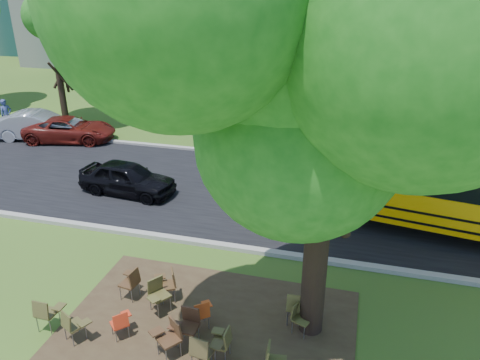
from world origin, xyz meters
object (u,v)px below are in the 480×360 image
(chair_9, at_px, (168,282))
(chair_11, at_px, (202,312))
(chair_3, at_px, (170,335))
(chair_13, at_px, (297,305))
(bg_car_red, at_px, (70,129))
(chair_1, at_px, (72,324))
(black_car, at_px, (127,178))
(chair_8, at_px, (131,281))
(chair_10, at_px, (157,292))
(bg_car_silver, at_px, (39,126))
(school_bus, at_px, (464,187))
(chair_4, at_px, (203,349))
(chair_0, at_px, (46,311))
(main_tree, at_px, (329,85))
(pedestrian_a, at_px, (6,115))
(chair_12, at_px, (300,316))
(chair_5, at_px, (188,323))
(chair_2, at_px, (121,322))
(chair_6, at_px, (223,340))
(chair_7, at_px, (274,360))

(chair_9, bearing_deg, chair_11, -152.17)
(chair_3, height_order, chair_13, chair_3)
(bg_car_red, bearing_deg, chair_1, -158.60)
(black_car, bearing_deg, chair_8, -146.63)
(chair_10, relative_size, bg_car_silver, 0.21)
(chair_3, xyz_separation_m, chair_8, (-1.77, 1.62, -0.02))
(school_bus, bearing_deg, chair_4, -119.41)
(school_bus, bearing_deg, chair_0, -134.51)
(chair_9, xyz_separation_m, chair_11, (1.20, -0.82, -0.06))
(main_tree, height_order, pedestrian_a, main_tree)
(chair_1, xyz_separation_m, chair_10, (1.43, 1.52, 0.05))
(chair_10, bearing_deg, main_tree, 128.89)
(chair_4, relative_size, black_car, 0.25)
(chair_11, distance_m, pedestrian_a, 19.67)
(chair_9, bearing_deg, bg_car_red, 15.40)
(bg_car_red, bearing_deg, chair_12, -141.56)
(pedestrian_a, bearing_deg, bg_car_silver, -85.93)
(chair_0, bearing_deg, chair_4, -2.22)
(chair_8, height_order, chair_11, chair_8)
(chair_10, bearing_deg, chair_5, 86.82)
(chair_9, relative_size, chair_10, 0.99)
(chair_2, distance_m, black_car, 8.14)
(chair_9, bearing_deg, chair_6, -156.90)
(bg_car_silver, bearing_deg, pedestrian_a, 59.74)
(chair_1, relative_size, bg_car_red, 0.19)
(school_bus, xyz_separation_m, chair_3, (-6.96, -7.46, -1.11))
(chair_12, height_order, bg_car_silver, bg_car_silver)
(chair_3, bearing_deg, bg_car_red, -12.37)
(chair_6, height_order, chair_13, chair_13)
(chair_4, height_order, pedestrian_a, pedestrian_a)
(chair_2, bearing_deg, chair_11, -21.96)
(school_bus, bearing_deg, chair_2, -129.79)
(school_bus, bearing_deg, main_tree, -115.85)
(chair_4, bearing_deg, chair_7, 12.23)
(chair_4, distance_m, chair_12, 2.48)
(chair_3, distance_m, chair_11, 1.07)
(chair_12, bearing_deg, chair_11, -58.19)
(chair_3, relative_size, black_car, 0.25)
(chair_1, height_order, pedestrian_a, pedestrian_a)
(school_bus, xyz_separation_m, chair_13, (-4.39, -5.72, -1.11))
(chair_6, bearing_deg, chair_8, 66.18)
(chair_4, height_order, chair_6, chair_4)
(chair_4, height_order, chair_12, chair_4)
(school_bus, height_order, chair_12, school_bus)
(chair_11, bearing_deg, chair_2, 165.27)
(chair_12, relative_size, chair_13, 0.88)
(chair_8, relative_size, pedestrian_a, 0.52)
(chair_2, xyz_separation_m, chair_12, (4.00, 1.25, 0.04))
(chair_1, xyz_separation_m, pedestrian_a, (-12.76, 13.33, 0.34))
(chair_10, xyz_separation_m, pedestrian_a, (-14.19, 11.81, 0.29))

